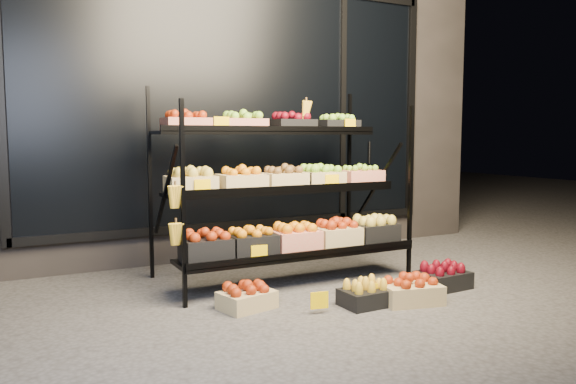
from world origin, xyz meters
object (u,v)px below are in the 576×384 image
floor_crate_left (247,296)px  floor_crate_midright (410,290)px  floor_crate_midleft (366,294)px  display_rack (283,189)px

floor_crate_left → floor_crate_midright: 1.21m
floor_crate_midleft → floor_crate_midright: bearing=-16.6°
display_rack → floor_crate_left: 1.14m
floor_crate_left → floor_crate_midright: floor_crate_midright is taller
floor_crate_left → floor_crate_midright: (1.14, -0.42, 0.01)m
floor_crate_midleft → floor_crate_midright: floor_crate_midright is taller
display_rack → floor_crate_midright: display_rack is taller
display_rack → floor_crate_midleft: (0.18, -0.99, -0.70)m
display_rack → floor_crate_midright: bearing=-64.3°
display_rack → floor_crate_left: (-0.62, -0.65, -0.70)m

